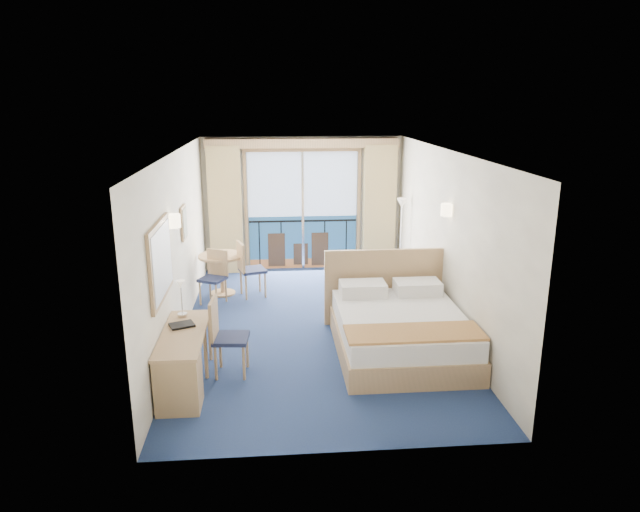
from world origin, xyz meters
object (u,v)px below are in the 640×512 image
Objects in this scene: bed at (399,328)px; table_chair_a at (248,266)px; armchair at (377,276)px; desk at (180,372)px; round_table at (222,264)px; table_chair_b at (215,273)px; floor_lamp at (402,219)px; desk_chair at (224,332)px; nightstand at (422,299)px.

bed reaches higher than table_chair_a.
armchair is 0.53× the size of desk.
round_table is 0.43m from table_chair_b.
round_table is at bearing 104.86° from table_chair_b.
floor_lamp is 5.71m from desk.
desk_chair is at bearing 6.66° from armchair.
nightstand is 0.52× the size of table_chair_a.
desk is (-2.94, -3.49, 0.03)m from armchair.
floor_lamp is at bearing 77.31° from bed.
desk_chair is 3.15m from round_table.
bed is 3.54m from table_chair_b.
desk_chair is at bearing -168.45° from bed.
floor_lamp reaches higher than table_chair_b.
table_chair_b is (-0.56, -0.24, -0.05)m from table_chair_a.
table_chair_a is at bearing -165.80° from floor_lamp.
floor_lamp is at bearing 9.36° from round_table.
bed is 1.41× the size of floor_lamp.
round_table is at bearing 9.75° from desk_chair.
table_chair_a is (-2.29, 0.16, 0.20)m from armchair.
desk reaches higher than nightstand.
desk_chair is (0.46, 0.70, 0.18)m from desk.
armchair is at bearing -7.04° from round_table.
table_chair_a reaches higher than nightstand.
floor_lamp is 1.97× the size of round_table.
nightstand is at bearing -128.81° from table_chair_a.
bed is 2.47× the size of table_chair_b.
floor_lamp is at bearing 50.94° from desk.
table_chair_b reaches higher than desk.
floor_lamp is at bearing 42.05° from table_chair_b.
bed is at bearing -102.69° from floor_lamp.
desk is 1.49× the size of desk_chair.
floor_lamp is (0.72, 3.20, 0.88)m from bed.
nightstand is at bearing 11.69° from table_chair_b.
bed is 2.26× the size of table_chair_a.
armchair is 2.85m from table_chair_b.
bed is 2.78× the size of round_table.
desk_chair is 1.01× the size of table_chair_a.
round_table is at bearing -48.71° from armchair.
nightstand is 0.34× the size of desk.
desk_chair reaches higher than round_table.
desk_chair is (-2.38, -0.49, 0.24)m from bed.
floor_lamp is at bearing -35.36° from desk_chair.
bed is at bearing 45.74° from armchair.
floor_lamp reaches higher than bed.
table_chair_b is (-0.08, -0.42, -0.04)m from round_table.
round_table is at bearing 158.52° from nightstand.
bed reaches higher than desk_chair.
nightstand is 3.59m from round_table.
table_chair_b reaches higher than round_table.
table_chair_b is at bearing -40.12° from armchair.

